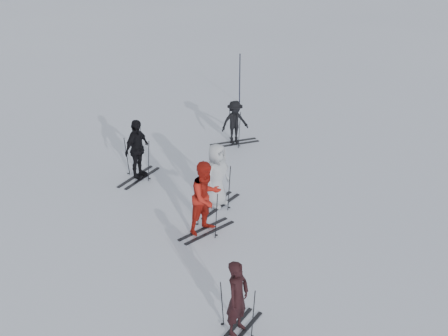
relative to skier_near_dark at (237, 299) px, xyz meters
name	(u,v)px	position (x,y,z in m)	size (l,w,h in m)	color
ground	(205,213)	(-3.23, 3.70, -0.80)	(120.00, 120.00, 0.00)	silver
skier_near_dark	(237,299)	(0.00, 0.00, 0.00)	(0.59, 0.38, 1.61)	black
skier_red	(206,198)	(-2.66, 2.92, 0.17)	(0.95, 0.74, 1.95)	#AF1D13
skier_grey	(217,176)	(-3.20, 4.28, 0.12)	(0.90, 0.59, 1.84)	#AEB3B8
skier_uphill_left	(137,150)	(-6.28, 4.53, 0.14)	(1.11, 0.46, 1.89)	black
skier_uphill_far	(235,123)	(-5.21, 8.62, -0.02)	(1.01, 0.58, 1.57)	black
skis_near_dark	(237,309)	(0.00, 0.00, -0.23)	(0.83, 1.57, 1.14)	black
skis_red	(206,210)	(-2.66, 2.92, -0.17)	(0.92, 1.73, 1.26)	black
skis_grey	(217,184)	(-3.20, 4.28, -0.13)	(0.98, 1.86, 1.35)	black
skis_uphill_left	(138,158)	(-6.28, 4.53, -0.13)	(0.97, 1.84, 1.34)	black
skis_uphill_far	(235,126)	(-5.21, 8.62, -0.13)	(0.98, 1.85, 1.35)	black
piste_marker	(240,78)	(-7.52, 12.90, 0.27)	(0.05, 0.05, 2.16)	black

